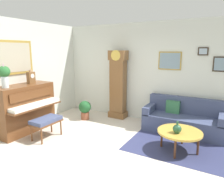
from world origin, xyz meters
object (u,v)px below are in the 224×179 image
Objects in this scene: piano at (25,108)px; piano_bench at (46,121)px; mantel_clock at (31,77)px; potted_plant at (85,109)px; couch at (183,120)px; flower_vase at (4,74)px; green_jug at (177,129)px; grandfather_clock at (118,86)px; coffee_table at (180,132)px.

piano_bench is (0.79, -0.06, -0.20)m from piano.
potted_plant is at bearing 57.28° from mantel_clock.
couch is 2.76m from potted_plant.
piano_bench is at bearing -143.91° from couch.
flower_vase is 2.37m from potted_plant.
green_jug is (3.59, 1.15, -0.99)m from flower_vase.
grandfather_clock is 2.54m from green_jug.
flower_vase reaches higher than green_jug.
couch is 2.16× the size of coffee_table.
grandfather_clock is 2.08m from couch.
grandfather_clock is 3.50× the size of flower_vase.
coffee_table is at bearing -31.54° from grandfather_clock.
flower_vase is 3.90m from green_jug.
grandfather_clock is 2.31× the size of coffee_table.
mantel_clock is (-1.53, -1.86, 0.39)m from grandfather_clock.
coffee_table is at bearing 19.49° from flower_vase.
flower_vase reaches higher than potted_plant.
grandfather_clock reaches higher than green_jug.
flower_vase reaches higher than piano.
flower_vase is 2.42× the size of green_jug.
green_jug reaches higher than potted_plant.
piano is 2.62m from grandfather_clock.
couch is 5.00× the size of mantel_clock.
grandfather_clock reaches higher than flower_vase.
grandfather_clock is at bearing 174.65° from couch.
flower_vase is (-3.49, -2.38, 1.19)m from couch.
grandfather_clock is 2.51m from coffee_table.
piano is at bearing -169.19° from green_jug.
grandfather_clock is at bearing 50.51° from mantel_clock.
couch is 4.39m from flower_vase.
green_jug is at bearing 14.91° from piano_bench.
coffee_table is 1.52× the size of flower_vase.
mantel_clock is at bearing 89.54° from piano.
piano reaches higher than green_jug.
flower_vase is (0.00, -0.46, 0.90)m from piano.
piano is 0.71× the size of grandfather_clock.
grandfather_clock is 8.46× the size of green_jug.
grandfather_clock is at bearing 148.46° from coffee_table.
piano_bench is 0.80× the size of coffee_table.
grandfather_clock is 1.07× the size of couch.
potted_plant is at bearing 90.55° from piano_bench.
piano_bench is 1.21× the size of flower_vase.
mantel_clock is at bearing -170.96° from coffee_table.
flower_vase is at bearing -160.51° from coffee_table.
piano_bench is 0.34× the size of grandfather_clock.
potted_plant reaches higher than coffee_table.
green_jug is (0.09, -1.23, 0.20)m from couch.
potted_plant is (0.77, 1.20, -1.04)m from mantel_clock.
flower_vase is at bearing -90.04° from mantel_clock.
piano is 4.00m from couch.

